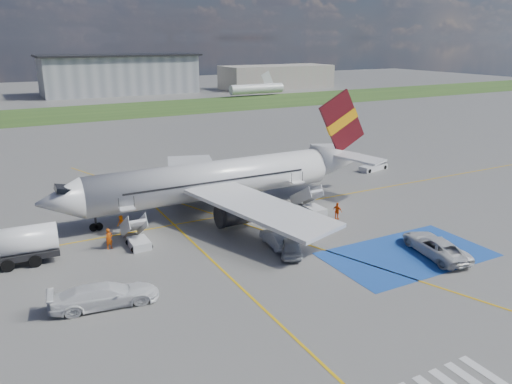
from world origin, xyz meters
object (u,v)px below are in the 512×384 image
belt_loader (373,168)px  car_silver_b (276,238)px  gpu_cart (9,242)px  car_silver_a (290,246)px  van_white_b (104,291)px  van_white_a (435,243)px  airliner (225,178)px

belt_loader → car_silver_b: belt_loader is taller
gpu_cart → car_silver_a: size_ratio=0.47×
belt_loader → van_white_b: (-40.66, -19.58, 0.70)m
van_white_a → gpu_cart: bearing=-17.9°
car_silver_a → van_white_a: 12.15m
gpu_cart → van_white_a: (31.45, -18.08, 0.32)m
airliner → gpu_cart: (-20.95, -0.97, -2.68)m
van_white_a → van_white_b: bearing=2.0°
airliner → car_silver_b: airliner is taller
van_white_a → car_silver_b: bearing=-24.4°
belt_loader → van_white_a: (-14.36, -24.19, 0.67)m
airliner → van_white_a: bearing=-61.1°
car_silver_b → van_white_a: (10.79, -7.95, 0.33)m
gpu_cart → van_white_a: van_white_a is taller
belt_loader → car_silver_a: 31.07m
gpu_cart → belt_loader: bearing=15.8°
belt_loader → van_white_b: bearing=-164.9°
car_silver_b → van_white_b: van_white_b is taller
belt_loader → gpu_cart: bearing=177.0°
gpu_cart → car_silver_a: gpu_cart is taller
airliner → van_white_b: bearing=-137.6°
van_white_a → airliner: bearing=-49.1°
car_silver_b → airliner: bearing=-86.3°
airliner → belt_loader: 25.57m
gpu_cart → car_silver_a: (20.77, -12.28, 0.02)m
gpu_cart → car_silver_b: 23.01m
car_silver_b → van_white_b: 15.87m
airliner → van_white_b: airliner is taller
airliner → van_white_a: airliner is taller
airliner → van_white_b: size_ratio=6.81×
car_silver_b → van_white_b: (-15.51, -3.34, 0.36)m
airliner → car_silver_a: size_ratio=8.57×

